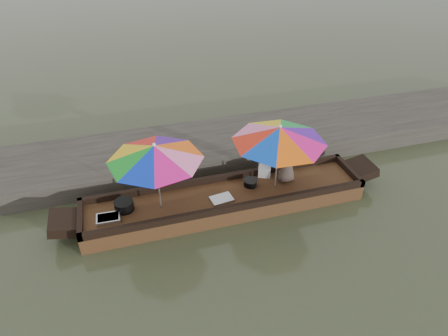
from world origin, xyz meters
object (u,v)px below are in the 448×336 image
object	(u,v)px
boat_hull	(225,201)
charcoal_grill	(250,183)
tray_scallop	(222,199)
supply_bag	(264,171)
cooking_pot	(124,206)
tray_crayfish	(108,219)
umbrella_bow	(158,177)
umbrella_stern	(277,157)
vendor	(287,161)

from	to	relation	value
boat_hull	charcoal_grill	size ratio (longest dim) A/B	21.02
tray_scallop	supply_bag	world-z (taller)	supply_bag
cooking_pot	tray_crayfish	world-z (taller)	cooking_pot
cooking_pot	charcoal_grill	xyz separation A→B (m)	(2.79, 0.05, -0.04)
umbrella_bow	umbrella_stern	xyz separation A→B (m)	(2.57, 0.00, 0.00)
boat_hull	umbrella_stern	world-z (taller)	umbrella_stern
umbrella_bow	umbrella_stern	size ratio (longest dim) A/B	0.94
boat_hull	tray_scallop	size ratio (longest dim) A/B	13.22
umbrella_stern	supply_bag	bearing A→B (deg)	100.61
charcoal_grill	umbrella_stern	world-z (taller)	umbrella_stern
boat_hull	umbrella_bow	size ratio (longest dim) A/B	3.25
charcoal_grill	umbrella_bow	world-z (taller)	umbrella_bow
supply_bag	vendor	xyz separation A→B (m)	(0.40, -0.30, 0.40)
boat_hull	supply_bag	distance (m)	1.21
charcoal_grill	umbrella_stern	distance (m)	0.90
tray_scallop	supply_bag	xyz separation A→B (m)	(1.21, 0.60, 0.10)
umbrella_bow	tray_crayfish	bearing A→B (deg)	-173.54
charcoal_grill	supply_bag	bearing A→B (deg)	31.53
tray_scallop	boat_hull	bearing A→B (deg)	49.67
tray_crayfish	umbrella_stern	world-z (taller)	umbrella_stern
boat_hull	tray_crayfish	bearing A→B (deg)	-177.19
tray_scallop	umbrella_stern	world-z (taller)	umbrella_stern
tray_scallop	charcoal_grill	size ratio (longest dim) A/B	1.59
cooking_pot	umbrella_bow	distance (m)	1.01
supply_bag	umbrella_stern	size ratio (longest dim) A/B	0.14
umbrella_stern	tray_crayfish	bearing A→B (deg)	-178.08
umbrella_stern	charcoal_grill	bearing A→B (deg)	160.95
supply_bag	umbrella_bow	bearing A→B (deg)	-169.74
supply_bag	umbrella_bow	distance (m)	2.61
boat_hull	charcoal_grill	distance (m)	0.71
tray_scallop	supply_bag	bearing A→B (deg)	26.47
tray_crayfish	vendor	size ratio (longest dim) A/B	0.44
vendor	umbrella_bow	bearing A→B (deg)	5.71
boat_hull	umbrella_stern	distance (m)	1.50
vendor	umbrella_bow	xyz separation A→B (m)	(-2.88, -0.15, 0.24)
vendor	boat_hull	bearing A→B (deg)	8.51
umbrella_bow	boat_hull	bearing A→B (deg)	0.00
boat_hull	tray_crayfish	xyz separation A→B (m)	(-2.49, -0.12, 0.22)
tray_crayfish	umbrella_stern	xyz separation A→B (m)	(3.65, 0.12, 0.73)
boat_hull	vendor	size ratio (longest dim) A/B	5.80
cooking_pot	charcoal_grill	distance (m)	2.79
cooking_pot	tray_crayfish	xyz separation A→B (m)	(-0.34, -0.25, -0.06)
tray_crayfish	umbrella_stern	distance (m)	3.72
tray_crayfish	tray_scallop	bearing A→B (deg)	-0.71
charcoal_grill	vendor	xyz separation A→B (m)	(0.84, -0.03, 0.46)
umbrella_bow	umbrella_stern	world-z (taller)	same
charcoal_grill	tray_crayfish	bearing A→B (deg)	-174.47
cooking_pot	umbrella_stern	bearing A→B (deg)	-2.23
cooking_pot	umbrella_stern	world-z (taller)	umbrella_stern
boat_hull	umbrella_stern	bearing A→B (deg)	0.00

